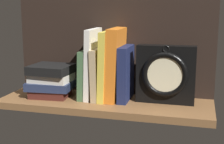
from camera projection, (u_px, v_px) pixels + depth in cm
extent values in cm
cube|color=brown|center=(105.00, 104.00, 120.52)|extent=(76.78, 24.47, 2.50)
cube|color=black|center=(113.00, 44.00, 127.41)|extent=(76.78, 1.20, 38.50)
cube|color=#476B44|center=(87.00, 74.00, 123.24)|extent=(2.87, 14.44, 17.89)
cube|color=silver|center=(93.00, 64.00, 121.84)|extent=(2.82, 14.91, 25.61)
cube|color=tan|center=(99.00, 73.00, 121.92)|extent=(2.76, 15.97, 18.65)
cube|color=gold|center=(106.00, 65.00, 120.62)|extent=(3.21, 16.20, 24.93)
cube|color=orange|center=(115.00, 64.00, 119.63)|extent=(5.00, 15.56, 26.06)
cube|color=#192147|center=(126.00, 73.00, 119.29)|extent=(3.32, 14.51, 19.62)
cube|color=black|center=(166.00, 74.00, 115.56)|extent=(20.37, 4.52, 20.37)
torus|color=black|center=(165.00, 75.00, 112.95)|extent=(15.63, 1.92, 15.63)
cylinder|color=beige|center=(165.00, 75.00, 112.95)|extent=(12.61, 0.60, 12.61)
cube|color=black|center=(169.00, 74.00, 112.00)|extent=(2.99, 0.30, 1.37)
cube|color=black|center=(171.00, 72.00, 111.69)|extent=(4.38, 0.30, 2.81)
torus|color=black|center=(166.00, 49.00, 111.56)|extent=(2.44, 0.44, 2.44)
cube|color=#471E19|center=(51.00, 93.00, 124.80)|extent=(14.40, 11.70, 2.91)
cube|color=#232D4C|center=(51.00, 85.00, 124.51)|extent=(17.34, 14.18, 2.90)
cube|color=beige|center=(51.00, 77.00, 124.12)|extent=(15.01, 11.45, 3.05)
cube|color=black|center=(51.00, 69.00, 123.12)|extent=(15.39, 13.98, 3.20)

